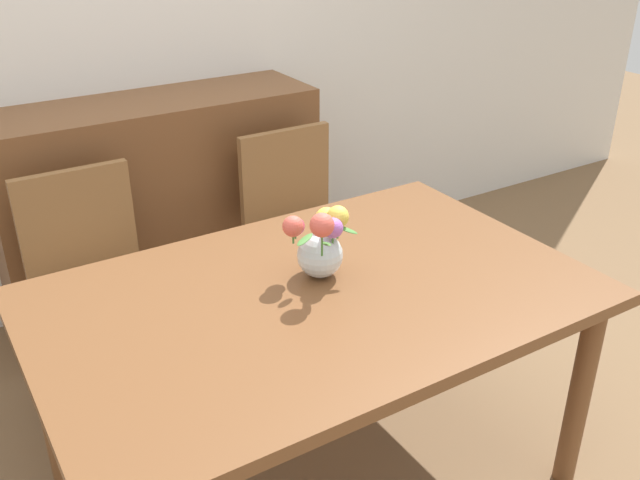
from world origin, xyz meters
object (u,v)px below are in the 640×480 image
(dresser, at_px, (162,209))
(flower_vase, at_px, (320,243))
(chair_right, at_px, (299,222))
(chair_left, at_px, (92,275))
(dining_table, at_px, (315,315))

(dresser, distance_m, flower_vase, 1.31)
(chair_right, relative_size, flower_vase, 3.59)
(chair_left, distance_m, dresser, 0.65)
(dining_table, relative_size, dresser, 1.15)
(chair_right, height_order, flower_vase, flower_vase)
(dining_table, xyz_separation_m, chair_right, (0.44, 0.86, -0.14))
(chair_right, xyz_separation_m, flower_vase, (-0.38, -0.79, 0.34))
(chair_right, bearing_deg, chair_left, 0.00)
(dining_table, height_order, flower_vase, flower_vase)
(chair_right, bearing_deg, dresser, -47.42)
(dining_table, xyz_separation_m, dresser, (0.01, 1.33, -0.16))
(dresser, xyz_separation_m, flower_vase, (0.05, -1.26, 0.36))
(dining_table, distance_m, chair_left, 0.97)
(dresser, bearing_deg, flower_vase, -87.53)
(dining_table, height_order, dresser, dresser)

